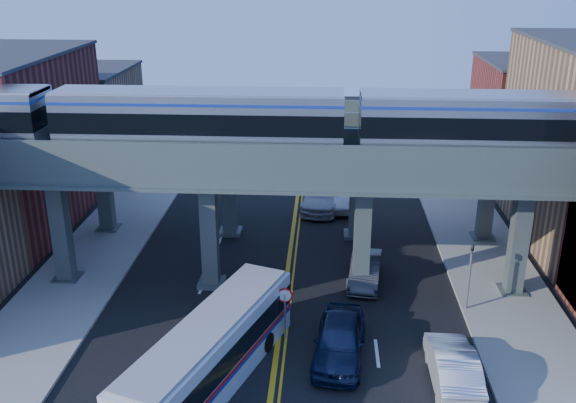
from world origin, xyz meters
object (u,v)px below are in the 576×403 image
stop_sign (285,305)px  car_lane_a (339,340)px  traffic_signal (470,270)px  car_lane_d (322,195)px  transit_bus (211,354)px  car_parked_curb (453,366)px  transit_train (200,120)px  car_lane_b (365,270)px  car_lane_c (336,193)px

stop_sign → car_lane_a: 2.98m
traffic_signal → car_lane_d: bearing=117.7°
transit_bus → car_parked_curb: 10.00m
transit_train → car_lane_b: size_ratio=9.79×
stop_sign → car_lane_b: size_ratio=0.58×
car_lane_a → transit_bus: bearing=-151.6°
stop_sign → car_parked_curb: 7.79m
traffic_signal → car_parked_curb: size_ratio=0.82×
car_lane_a → transit_train: bearing=143.5°
transit_train → car_lane_a: 12.58m
stop_sign → traffic_signal: 9.41m
car_lane_a → stop_sign: bearing=156.5°
transit_train → traffic_signal: 15.21m
transit_train → car_lane_a: transit_train is taller
transit_train → car_lane_a: (7.03, -6.40, -8.24)m
stop_sign → transit_bus: 4.58m
transit_bus → stop_sign: bearing=-18.0°
transit_bus → car_lane_a: size_ratio=2.10×
car_lane_a → car_lane_c: (0.05, 19.14, -0.06)m
stop_sign → car_lane_c: (2.54, 17.73, -0.91)m
car_lane_d → car_parked_curb: 20.83m
car_lane_b → car_parked_curb: car_parked_curb is taller
stop_sign → car_lane_a: size_ratio=0.50×
car_lane_b → car_lane_c: (-1.46, 11.97, 0.10)m
car_lane_c → transit_train: bearing=-120.6°
car_lane_a → car_lane_d: car_lane_a is taller
traffic_signal → car_lane_c: 16.11m
car_lane_b → car_lane_c: size_ratio=0.74×
car_lane_a → car_lane_b: car_lane_a is taller
car_lane_b → car_lane_d: 11.59m
car_lane_a → car_parked_curb: 4.91m
car_lane_a → car_lane_d: bearing=99.0°
car_lane_a → car_lane_d: 18.51m
car_parked_curb → stop_sign: bearing=-22.7°
traffic_signal → car_parked_curb: 6.39m
car_lane_d → car_parked_curb: (5.65, -20.05, -0.05)m
car_lane_c → car_lane_d: size_ratio=1.00×
transit_train → car_lane_b: 12.00m
car_lane_b → car_lane_d: (-2.50, 11.32, 0.14)m
car_lane_b → car_lane_c: car_lane_c is taller
transit_train → car_lane_c: 16.76m
car_lane_a → car_lane_b: bearing=84.0°
car_lane_d → car_lane_a: bearing=-80.4°
stop_sign → traffic_signal: traffic_signal is taller
stop_sign → car_parked_curb: size_ratio=0.52×
car_lane_c → traffic_signal: bearing=-68.2°
car_lane_c → car_lane_a: bearing=-91.7°
car_lane_d → car_parked_curb: bearing=-67.7°
stop_sign → car_lane_b: (4.00, 5.77, -1.02)m
stop_sign → car_parked_curb: (7.15, -2.97, -0.93)m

